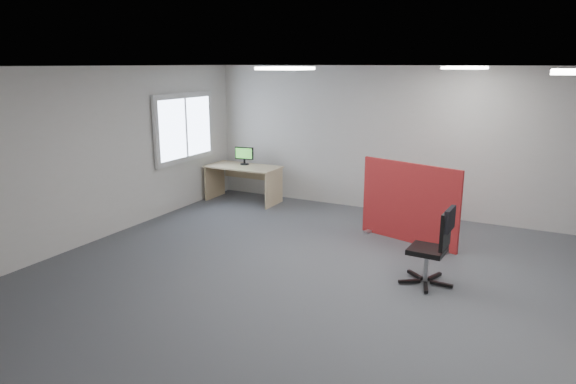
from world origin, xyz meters
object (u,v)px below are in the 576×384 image
at_px(office_chair, 436,242).
at_px(monitor_second, 244,155).
at_px(red_divider, 409,204).
at_px(second_desk, 244,175).

bearing_deg(office_chair, monitor_second, 153.10).
distance_m(red_divider, second_desk, 3.71).
height_order(second_desk, monitor_second, monitor_second).
bearing_deg(monitor_second, office_chair, -39.28).
height_order(red_divider, second_desk, red_divider).
height_order(monitor_second, office_chair, monitor_second).
height_order(red_divider, office_chair, red_divider).
bearing_deg(second_desk, red_divider, -14.52).
xyz_separation_m(red_divider, second_desk, (-3.60, 0.93, -0.07)).
bearing_deg(second_desk, monitor_second, 118.10).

